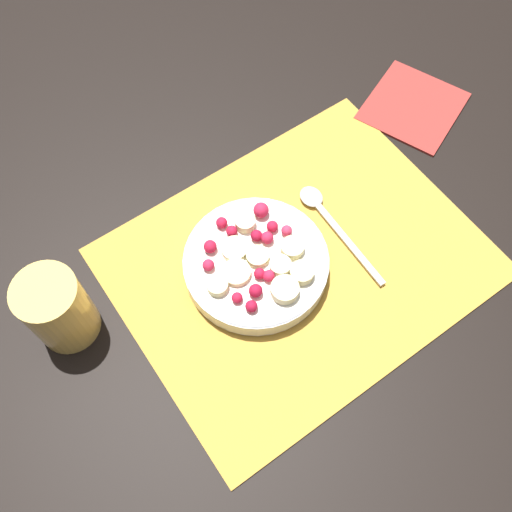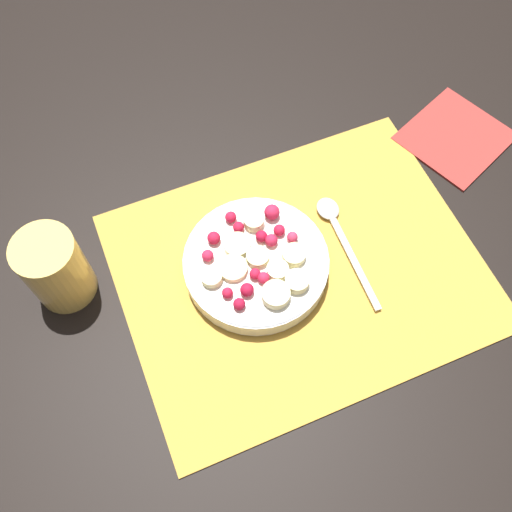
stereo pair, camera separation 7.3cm
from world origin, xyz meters
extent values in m
plane|color=black|center=(0.00, 0.00, 0.00)|extent=(3.00, 3.00, 0.00)
cube|color=gold|center=(0.00, 0.00, 0.00)|extent=(0.48, 0.38, 0.01)
cylinder|color=silver|center=(0.05, -0.02, 0.02)|extent=(0.19, 0.19, 0.03)
torus|color=silver|center=(0.05, -0.02, 0.03)|extent=(0.19, 0.19, 0.01)
cylinder|color=white|center=(0.05, -0.02, 0.03)|extent=(0.17, 0.17, 0.00)
cylinder|color=beige|center=(0.05, -0.02, 0.04)|extent=(0.04, 0.04, 0.01)
cylinder|color=beige|center=(0.01, -0.01, 0.04)|extent=(0.03, 0.03, 0.01)
cylinder|color=beige|center=(0.12, -0.02, 0.04)|extent=(0.04, 0.04, 0.01)
cylinder|color=beige|center=(0.07, -0.05, 0.04)|extent=(0.04, 0.04, 0.01)
cylinder|color=beige|center=(0.04, -0.07, 0.04)|extent=(0.04, 0.04, 0.01)
cylinder|color=beige|center=(0.05, 0.04, 0.04)|extent=(0.05, 0.05, 0.01)
cylinder|color=beige|center=(0.09, -0.02, 0.04)|extent=(0.05, 0.05, 0.01)
cylinder|color=#F4EAB7|center=(0.04, 0.01, 0.04)|extent=(0.04, 0.04, 0.01)
cylinder|color=beige|center=(0.02, 0.03, 0.04)|extent=(0.04, 0.04, 0.01)
sphere|color=#D12347|center=(0.11, -0.05, 0.04)|extent=(0.02, 0.02, 0.02)
sphere|color=#D12347|center=(0.03, -0.04, 0.04)|extent=(0.02, 0.02, 0.02)
sphere|color=#D12347|center=(0.06, 0.01, 0.04)|extent=(0.02, 0.02, 0.02)
sphere|color=#B21433|center=(0.08, 0.02, 0.04)|extent=(0.02, 0.02, 0.02)
sphere|color=red|center=(0.06, -0.09, 0.04)|extent=(0.02, 0.02, 0.02)
sphere|color=#DB3356|center=(0.00, -0.03, 0.04)|extent=(0.01, 0.01, 0.01)
sphere|color=#D12347|center=(0.01, -0.07, 0.05)|extent=(0.02, 0.02, 0.02)
sphere|color=red|center=(0.11, 0.01, 0.04)|extent=(0.01, 0.01, 0.01)
sphere|color=red|center=(0.01, -0.05, 0.04)|extent=(0.02, 0.02, 0.02)
sphere|color=#B21433|center=(0.10, 0.03, 0.04)|extent=(0.02, 0.02, 0.02)
sphere|color=red|center=(0.07, 0.00, 0.04)|extent=(0.01, 0.01, 0.01)
sphere|color=#B21433|center=(0.04, -0.05, 0.04)|extent=(0.02, 0.02, 0.02)
sphere|color=red|center=(0.10, -0.07, 0.04)|extent=(0.02, 0.02, 0.02)
sphere|color=red|center=(0.06, -0.07, 0.04)|extent=(0.02, 0.02, 0.02)
cube|color=silver|center=(-0.07, 0.02, 0.01)|extent=(0.01, 0.15, 0.00)
ellipsoid|color=silver|center=(-0.07, -0.07, 0.01)|extent=(0.03, 0.04, 0.01)
cylinder|color=#F4CC66|center=(0.30, -0.10, 0.06)|extent=(0.08, 0.08, 0.11)
cube|color=#A3332D|center=(-0.31, -0.11, 0.00)|extent=(0.19, 0.18, 0.01)
camera|label=1|loc=(0.25, 0.25, 0.70)|focal=40.00mm
camera|label=2|loc=(0.18, 0.29, 0.70)|focal=40.00mm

